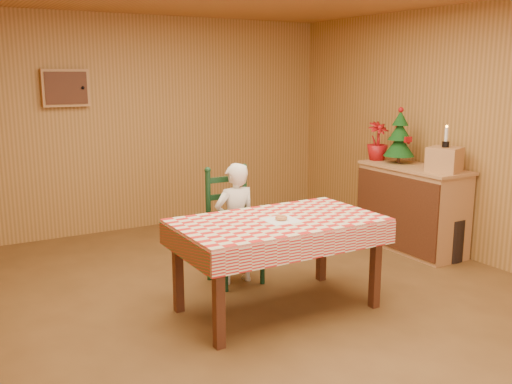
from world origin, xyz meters
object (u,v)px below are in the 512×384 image
Objects in this scene: ladder_chair at (232,228)px; storage_bin at (443,237)px; seated_child at (235,224)px; shelf_unit at (412,208)px; christmas_tree at (400,138)px; crate at (445,159)px; dining_table at (278,229)px.

ladder_chair is 2.41× the size of storage_bin.
seated_child is 2.29m from storage_bin.
shelf_unit is 0.47m from storage_bin.
storage_bin is (0.06, -0.64, -0.99)m from christmas_tree.
seated_child is 2.15m from shelf_unit.
crate is 0.83m from storage_bin.
shelf_unit is at bearing -91.98° from christmas_tree.
ladder_chair is 2.28m from christmas_tree.
ladder_chair is 0.96× the size of seated_child.
seated_child is 1.81× the size of christmas_tree.
dining_table is 2.67× the size of christmas_tree.
storage_bin is (0.07, -0.39, -0.24)m from shelf_unit.
shelf_unit is at bearing -3.54° from ladder_chair.
storage_bin is (2.22, 0.26, -0.46)m from dining_table.
storage_bin is at bearing 6.06° from crate.
christmas_tree reaches higher than seated_child.
seated_child is at bearing 168.04° from storage_bin.
seated_child is at bearing -90.00° from ladder_chair.
ladder_chair is at bearing 166.13° from crate.
dining_table is 3.70× the size of storage_bin.
christmas_tree is at bearing -175.41° from seated_child.
seated_child is (-0.00, 0.73, -0.13)m from dining_table.
christmas_tree is at bearing 90.00° from crate.
seated_child is at bearing -175.41° from christmas_tree.
ladder_chair is 3.60× the size of crate.
ladder_chair is (0.00, 0.79, -0.18)m from dining_table.
storage_bin is at bearing -80.18° from shelf_unit.
storage_bin is (2.22, -0.53, -0.28)m from ladder_chair.
seated_child is 2.51× the size of storage_bin.
christmas_tree reaches higher than ladder_chair.
shelf_unit is at bearing 99.82° from storage_bin.
shelf_unit reaches higher than storage_bin.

